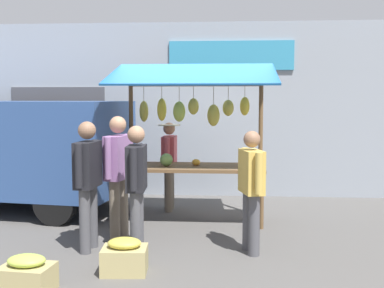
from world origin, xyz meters
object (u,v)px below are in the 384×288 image
Objects in this scene: vendor_with_sunhat at (169,159)px; produce_crate_side at (125,257)px; shopper_in_striped_shirt at (118,168)px; produce_crate_near at (27,275)px; shopper_with_shopping_bag at (137,180)px; market_stall at (193,122)px; shopper_with_ponytail at (251,184)px; shopper_in_grey_tee at (88,176)px.

vendor_with_sunhat is 2.91× the size of produce_crate_side.
shopper_in_striped_shirt is 1.57m from produce_crate_side.
vendor_with_sunhat reaches higher than produce_crate_near.
market_stall is at bearing -23.11° from shopper_with_shopping_bag.
shopper_with_ponytail is at bearing -92.51° from shopper_in_striped_shirt.
market_stall is at bearing -32.48° from shopper_in_grey_tee.
shopper_with_ponytail is 0.96× the size of shopper_with_shopping_bag.
shopper_in_grey_tee is 1.26m from produce_crate_side.
produce_crate_side is (-0.00, 0.77, -0.74)m from shopper_with_shopping_bag.
market_stall reaches higher than vendor_with_sunhat.
produce_crate_side is at bearing 76.54° from market_stall.
produce_crate_near is (0.23, 1.39, -0.78)m from shopper_in_grey_tee.
vendor_with_sunhat is 3.92m from produce_crate_near.
shopper_in_striped_shirt is 1.06× the size of shopper_with_shopping_bag.
shopper_in_grey_tee is (1.21, 1.65, -0.61)m from market_stall.
shopper_in_striped_shirt is 0.64m from shopper_with_shopping_bag.
produce_crate_near is at bearing 35.41° from produce_crate_side.
shopper_with_shopping_bag reaches higher than shopper_with_ponytail.
shopper_in_striped_shirt reaches higher than vendor_with_sunhat.
market_stall is at bearing -103.46° from produce_crate_side.
vendor_with_sunhat reaches higher than produce_crate_side.
vendor_with_sunhat is 3.20m from produce_crate_side.
shopper_in_grey_tee is at bearing -99.53° from produce_crate_near.
vendor_with_sunhat is at bearing -13.91° from shopper_in_grey_tee.
vendor_with_sunhat is 2.46m from shopper_in_grey_tee.
shopper_in_grey_tee is (0.62, -0.01, 0.04)m from shopper_with_shopping_bag.
produce_crate_side is (1.43, 0.84, -0.69)m from shopper_with_ponytail.
shopper_in_grey_tee reaches higher than vendor_with_sunhat.
vendor_with_sunhat is at bearing -92.18° from produce_crate_side.
produce_crate_side is (-0.35, 1.30, -0.80)m from shopper_in_striped_shirt.
shopper_with_ponytail reaches higher than vendor_with_sunhat.
market_stall is 1.07m from vendor_with_sunhat.
shopper_in_striped_shirt is 1.03× the size of shopper_in_grey_tee.
produce_crate_side reaches higher than produce_crate_near.
shopper_in_striped_shirt is at bearing -74.81° from produce_crate_side.
shopper_with_shopping_bag is 1.07m from produce_crate_side.
shopper_in_striped_shirt is at bearing 50.22° from market_stall.
shopper_in_grey_tee reaches higher than produce_crate_near.
vendor_with_sunhat is at bearing 15.12° from shopper_with_ponytail.
shopper_in_grey_tee is at bearing 164.60° from shopper_in_striped_shirt.
shopper_in_striped_shirt is 1.10× the size of shopper_with_ponytail.
shopper_with_ponytail is 1.80m from produce_crate_side.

